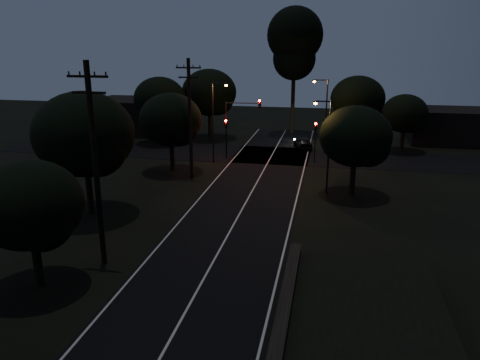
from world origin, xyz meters
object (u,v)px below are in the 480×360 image
(streetlight_b, at_px, (324,111))
(car, at_px, (303,143))
(signal_right, at_px, (315,135))
(streetlight_c, at_px, (327,140))
(signal_left, at_px, (226,131))
(streetlight_a, at_px, (215,117))
(utility_pole_mid, at_px, (95,163))
(signal_mast, at_px, (242,117))
(utility_pole_far, at_px, (190,117))
(tall_pine, at_px, (295,43))

(streetlight_b, relative_size, car, 2.03)
(signal_right, xyz_separation_m, streetlight_c, (1.23, -9.99, 1.51))
(signal_left, relative_size, streetlight_a, 0.51)
(utility_pole_mid, xyz_separation_m, signal_left, (1.40, 24.99, -2.90))
(streetlight_a, bearing_deg, signal_mast, 39.77)
(utility_pole_far, bearing_deg, signal_right, 37.00)
(utility_pole_mid, height_order, tall_pine, tall_pine)
(signal_right, bearing_deg, tall_pine, 103.49)
(signal_left, distance_m, streetlight_b, 10.84)
(utility_pole_mid, distance_m, streetlight_b, 31.15)
(signal_mast, xyz_separation_m, streetlight_a, (-2.39, -1.99, 0.30))
(streetlight_a, xyz_separation_m, car, (8.35, 8.00, -3.96))
(signal_mast, height_order, streetlight_a, streetlight_a)
(signal_left, relative_size, streetlight_b, 0.51)
(utility_pole_mid, bearing_deg, streetlight_c, 51.74)
(utility_pole_far, distance_m, signal_right, 13.53)
(utility_pole_far, relative_size, streetlight_a, 1.31)
(streetlight_a, bearing_deg, streetlight_c, -35.69)
(car, bearing_deg, streetlight_c, 84.01)
(utility_pole_far, xyz_separation_m, tall_pine, (7.00, 23.00, 6.12))
(signal_left, bearing_deg, car, 38.17)
(streetlight_a, bearing_deg, signal_left, 70.41)
(signal_right, bearing_deg, streetlight_a, -168.66)
(signal_right, bearing_deg, streetlight_b, 80.00)
(tall_pine, xyz_separation_m, signal_mast, (-3.91, -15.01, -7.27))
(streetlight_c, bearing_deg, car, 99.86)
(utility_pole_mid, xyz_separation_m, car, (9.05, 31.00, -5.07))
(utility_pole_far, xyz_separation_m, car, (9.05, 14.00, -4.81))
(car, bearing_deg, streetlight_b, 122.63)
(signal_left, distance_m, signal_mast, 2.26)
(signal_left, distance_m, streetlight_a, 2.77)
(signal_left, distance_m, signal_right, 9.20)
(signal_right, relative_size, streetlight_c, 0.55)
(streetlight_b, xyz_separation_m, car, (-2.26, 2.00, -3.96))
(tall_pine, bearing_deg, utility_pole_far, -106.93)
(signal_left, xyz_separation_m, signal_right, (9.20, 0.00, 0.00))
(signal_left, height_order, signal_right, same)
(signal_right, bearing_deg, streetlight_c, -82.98)
(utility_pole_far, xyz_separation_m, signal_left, (1.40, 7.99, -2.65))
(utility_pole_mid, bearing_deg, signal_right, 67.01)
(utility_pole_far, relative_size, streetlight_c, 1.40)
(utility_pole_far, height_order, car, utility_pole_far)
(streetlight_a, distance_m, car, 12.23)
(streetlight_b, bearing_deg, utility_pole_far, -133.30)
(streetlight_c, bearing_deg, tall_pine, 100.93)
(signal_right, distance_m, signal_mast, 7.66)
(utility_pole_far, xyz_separation_m, streetlight_b, (11.31, 12.00, -0.85))
(tall_pine, bearing_deg, streetlight_b, -68.62)
(streetlight_b, xyz_separation_m, streetlight_c, (0.52, -14.00, -0.29))
(signal_right, xyz_separation_m, streetlight_a, (-9.91, -1.99, 1.80))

